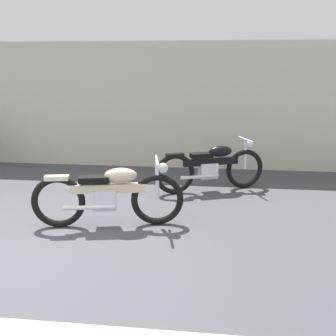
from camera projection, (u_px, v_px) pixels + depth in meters
ground_plane at (33, 254)px, 4.79m from camera, size 40.00×40.00×0.00m
building_wall at (119, 105)px, 8.82m from camera, size 18.00×0.30×2.67m
motorcycle_cream at (109, 195)px, 5.54m from camera, size 2.07×0.68×0.94m
motorcycle_black at (212, 167)px, 7.12m from camera, size 1.92×0.95×0.91m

